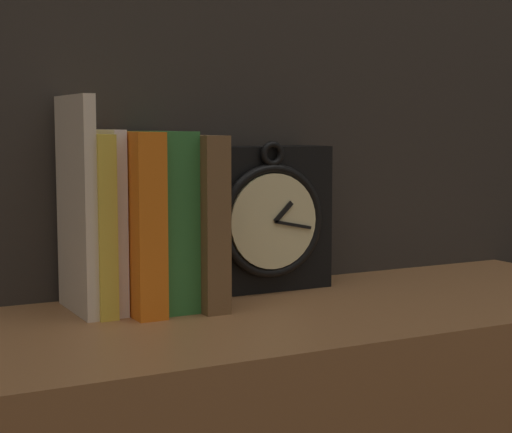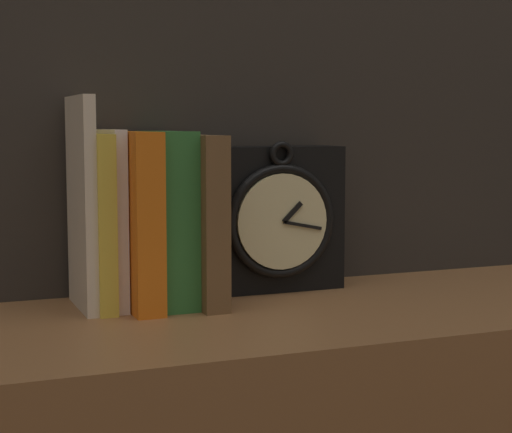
% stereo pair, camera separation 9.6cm
% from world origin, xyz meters
% --- Properties ---
extents(clock, '(0.19, 0.08, 0.19)m').
position_xyz_m(clock, '(0.07, 0.12, 0.79)').
color(clock, black).
rests_on(clock, bookshelf).
extents(book_slot0_cream, '(0.01, 0.12, 0.25)m').
position_xyz_m(book_slot0_cream, '(-0.18, 0.10, 0.82)').
color(book_slot0_cream, beige).
rests_on(book_slot0_cream, bookshelf).
extents(book_slot1_yellow, '(0.02, 0.12, 0.20)m').
position_xyz_m(book_slot1_yellow, '(-0.16, 0.10, 0.80)').
color(book_slot1_yellow, gold).
rests_on(book_slot1_yellow, bookshelf).
extents(book_slot2_white, '(0.01, 0.12, 0.21)m').
position_xyz_m(book_slot2_white, '(-0.14, 0.10, 0.80)').
color(book_slot2_white, silver).
rests_on(book_slot2_white, bookshelf).
extents(book_slot3_orange, '(0.03, 0.15, 0.21)m').
position_xyz_m(book_slot3_orange, '(-0.12, 0.09, 0.80)').
color(book_slot3_orange, orange).
rests_on(book_slot3_orange, bookshelf).
extents(book_slot4_green, '(0.04, 0.13, 0.21)m').
position_xyz_m(book_slot4_green, '(-0.08, 0.09, 0.80)').
color(book_slot4_green, '#307433').
rests_on(book_slot4_green, bookshelf).
extents(book_slot5_brown, '(0.03, 0.15, 0.20)m').
position_xyz_m(book_slot5_brown, '(-0.04, 0.09, 0.80)').
color(book_slot5_brown, brown).
rests_on(book_slot5_brown, bookshelf).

